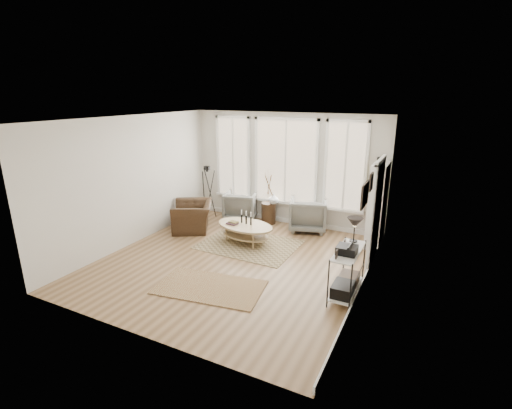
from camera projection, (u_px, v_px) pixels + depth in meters
The scene contains 17 objects.
room at pixel (235, 195), 7.31m from camera, with size 5.50×5.54×2.90m.
bay_window at pixel (285, 164), 9.57m from camera, with size 4.14×0.12×2.24m.
door at pixel (376, 212), 7.28m from camera, with size 0.09×1.06×2.22m.
bookcase at pixel (377, 205), 8.30m from camera, with size 0.31×0.85×2.06m.
low_shelf at pixel (347, 268), 6.29m from camera, with size 0.38×1.08×1.30m.
wall_art at pixel (366, 191), 5.84m from camera, with size 0.04×0.88×0.44m.
rug_main at pixel (249, 245), 8.54m from camera, with size 2.16×1.62×0.01m, color brown.
rug_runner at pixel (210, 287), 6.66m from camera, with size 1.91×1.06×0.01m, color brown.
coffee_table at pixel (245, 228), 8.58m from camera, with size 1.53×1.11×0.65m.
armchair_left at pixel (241, 206), 10.16m from camera, with size 0.84×0.86×0.79m, color slate.
armchair_right at pixel (308, 214), 9.37m from camera, with size 0.89×0.92×0.84m, color slate.
side_table at pixel (269, 196), 9.73m from camera, with size 0.38×0.38×1.60m.
vase at pixel (273, 199), 9.69m from camera, with size 0.26×0.26×0.27m, color silver.
accent_chair at pixel (193, 216), 9.41m from camera, with size 0.95×1.09×0.71m, color #362315.
tripod_camera at pixel (208, 194), 10.26m from camera, with size 0.51×0.51×1.46m.
book_stack_near at pixel (352, 245), 8.31m from camera, with size 0.21×0.27×0.17m, color maroon.
book_stack_far at pixel (349, 250), 8.04m from camera, with size 0.21×0.26×0.17m, color maroon.
Camera 1 is at (3.53, -6.10, 3.37)m, focal length 26.00 mm.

